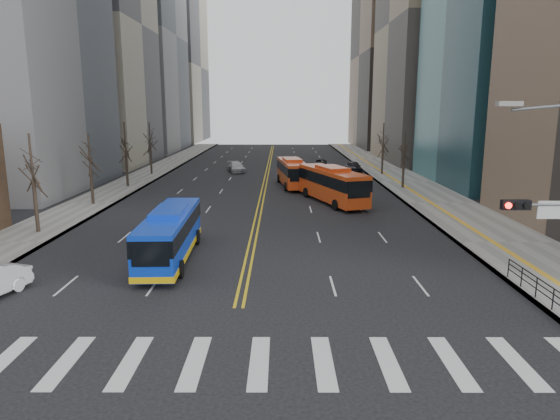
% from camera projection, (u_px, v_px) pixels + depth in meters
% --- Properties ---
extents(ground, '(220.00, 220.00, 0.00)m').
position_uv_depth(ground, '(227.00, 362.00, 18.30)').
color(ground, black).
extents(sidewalk_right, '(7.00, 130.00, 0.15)m').
position_uv_depth(sidewalk_right, '(405.00, 182.00, 62.33)').
color(sidewalk_right, gray).
rests_on(sidewalk_right, ground).
extents(sidewalk_left, '(5.00, 130.00, 0.15)m').
position_uv_depth(sidewalk_left, '(134.00, 182.00, 62.39)').
color(sidewalk_left, gray).
rests_on(sidewalk_left, ground).
extents(crosswalk, '(26.70, 4.00, 0.01)m').
position_uv_depth(crosswalk, '(227.00, 362.00, 18.30)').
color(crosswalk, silver).
rests_on(crosswalk, ground).
extents(centerline, '(0.55, 100.00, 0.01)m').
position_uv_depth(centerline, '(267.00, 172.00, 72.17)').
color(centerline, gold).
rests_on(centerline, ground).
extents(office_towers, '(83.00, 134.00, 58.00)m').
position_uv_depth(office_towers, '(270.00, 14.00, 80.57)').
color(office_towers, gray).
rests_on(office_towers, ground).
extents(pedestrian_railing, '(0.06, 6.06, 1.02)m').
position_uv_depth(pedestrian_railing, '(537.00, 284.00, 23.98)').
color(pedestrian_railing, black).
rests_on(pedestrian_railing, sidewalk_right).
extents(street_trees, '(35.20, 47.20, 7.60)m').
position_uv_depth(street_trees, '(192.00, 150.00, 51.17)').
color(street_trees, black).
rests_on(street_trees, ground).
extents(blue_bus, '(2.81, 10.89, 3.18)m').
position_uv_depth(blue_bus, '(170.00, 233.00, 30.35)').
color(blue_bus, blue).
rests_on(blue_bus, ground).
extents(red_bus_near, '(6.12, 11.50, 3.57)m').
position_uv_depth(red_bus_near, '(332.00, 183.00, 48.59)').
color(red_bus_near, '#D54416').
rests_on(red_bus_near, ground).
extents(red_bus_far, '(3.69, 10.66, 3.33)m').
position_uv_depth(red_bus_far, '(292.00, 171.00, 58.69)').
color(red_bus_far, '#D54416').
rests_on(red_bus_far, ground).
extents(car_dark_mid, '(2.11, 4.68, 1.56)m').
position_uv_depth(car_dark_mid, '(354.00, 167.00, 71.94)').
color(car_dark_mid, black).
rests_on(car_dark_mid, ground).
extents(car_silver, '(3.33, 5.34, 1.44)m').
position_uv_depth(car_silver, '(236.00, 167.00, 71.97)').
color(car_silver, '#ADADB3').
rests_on(car_silver, ground).
extents(car_dark_far, '(2.66, 4.27, 1.10)m').
position_uv_depth(car_dark_far, '(320.00, 163.00, 79.29)').
color(car_dark_far, black).
rests_on(car_dark_far, ground).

